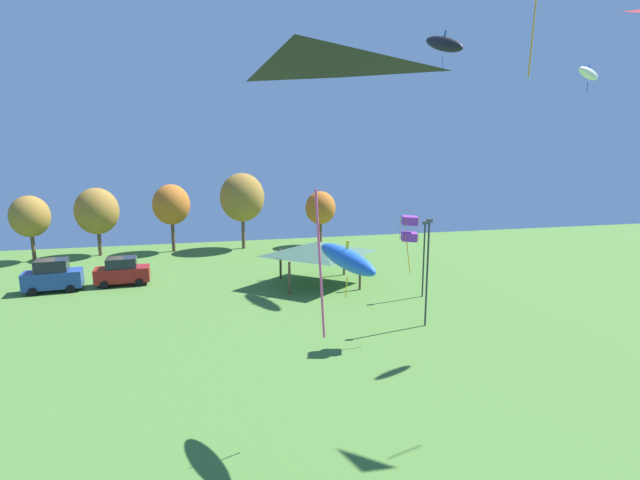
# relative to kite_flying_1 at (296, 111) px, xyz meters

# --- Properties ---
(kite_flying_1) EXTENTS (3.97, 3.73, 5.01)m
(kite_flying_1) POSITION_rel_kite_flying_1_xyz_m (0.00, 0.00, 0.00)
(kite_flying_1) COLOR black
(kite_flying_4) EXTENTS (1.90, 3.78, 2.34)m
(kite_flying_4) POSITION_rel_kite_flying_1_xyz_m (3.67, 9.48, -5.03)
(kite_flying_4) COLOR blue
(kite_flying_6) EXTENTS (2.36, 1.53, 1.49)m
(kite_flying_6) POSITION_rel_kite_flying_1_xyz_m (19.63, 16.33, 3.23)
(kite_flying_6) COLOR white
(kite_flying_7) EXTENTS (1.10, 1.08, 3.44)m
(kite_flying_7) POSITION_rel_kite_flying_1_xyz_m (9.84, 17.84, -5.48)
(kite_flying_7) COLOR purple
(kite_flying_9) EXTENTS (1.87, 5.24, 3.43)m
(kite_flying_9) POSITION_rel_kite_flying_1_xyz_m (17.44, 30.00, 7.15)
(kite_flying_9) COLOR black
(parked_car_leftmost) EXTENTS (4.41, 2.27, 2.59)m
(parked_car_leftmost) POSITION_rel_kite_flying_1_xyz_m (-13.71, 33.03, -10.93)
(parked_car_leftmost) COLOR #234299
(parked_car_leftmost) RESTS_ON ground
(parked_car_second_from_left) EXTENTS (4.36, 2.12, 2.31)m
(parked_car_second_from_left) POSITION_rel_kite_flying_1_xyz_m (-8.63, 33.76, -11.05)
(parked_car_second_from_left) COLOR maroon
(parked_car_second_from_left) RESTS_ON ground
(park_pavilion) EXTENTS (7.38, 6.08, 3.60)m
(park_pavilion) POSITION_rel_kite_flying_1_xyz_m (7.27, 30.38, -9.11)
(park_pavilion) COLOR brown
(park_pavilion) RESTS_ON ground
(light_post_0) EXTENTS (0.36, 0.20, 6.98)m
(light_post_0) POSITION_rel_kite_flying_1_xyz_m (11.85, 19.46, -8.29)
(light_post_0) COLOR #2D2D33
(light_post_0) RESTS_ON ground
(light_post_1) EXTENTS (0.36, 0.20, 5.86)m
(light_post_1) POSITION_rel_kite_flying_1_xyz_m (14.26, 25.23, -8.87)
(light_post_1) COLOR #2D2D33
(light_post_1) RESTS_ON ground
(treeline_tree_0) EXTENTS (3.70, 3.70, 6.55)m
(treeline_tree_0) POSITION_rel_kite_flying_1_xyz_m (-18.52, 44.61, -7.70)
(treeline_tree_0) COLOR brown
(treeline_tree_0) RESTS_ON ground
(treeline_tree_1) EXTENTS (4.35, 4.35, 7.07)m
(treeline_tree_1) POSITION_rel_kite_flying_1_xyz_m (-12.64, 45.91, -7.53)
(treeline_tree_1) COLOR brown
(treeline_tree_1) RESTS_ON ground
(treeline_tree_2) EXTENTS (3.92, 3.92, 7.26)m
(treeline_tree_2) POSITION_rel_kite_flying_1_xyz_m (-5.26, 46.23, -7.11)
(treeline_tree_2) COLOR brown
(treeline_tree_2) RESTS_ON ground
(treeline_tree_3) EXTENTS (4.83, 4.83, 8.36)m
(treeline_tree_3) POSITION_rel_kite_flying_1_xyz_m (2.25, 46.13, -6.50)
(treeline_tree_3) COLOR brown
(treeline_tree_3) RESTS_ON ground
(treeline_tree_4) EXTENTS (3.42, 3.42, 6.21)m
(treeline_tree_4) POSITION_rel_kite_flying_1_xyz_m (10.96, 45.79, -7.88)
(treeline_tree_4) COLOR brown
(treeline_tree_4) RESTS_ON ground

